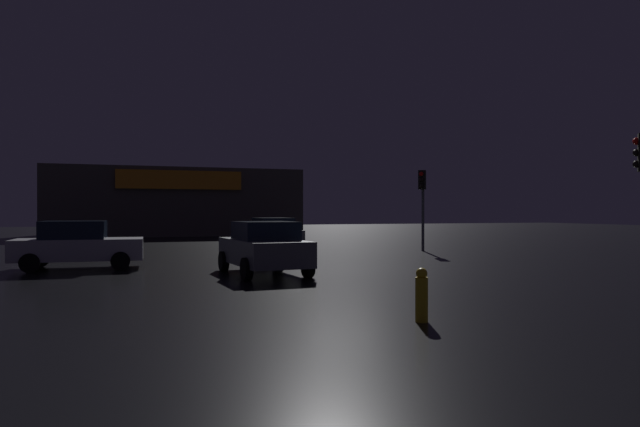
# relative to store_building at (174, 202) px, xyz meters

# --- Properties ---
(ground_plane) EXTENTS (120.00, 120.00, 0.00)m
(ground_plane) POSITION_rel_store_building_xyz_m (2.46, -30.60, -2.60)
(ground_plane) COLOR black
(store_building) EXTENTS (19.05, 9.01, 5.19)m
(store_building) POSITION_rel_store_building_xyz_m (0.00, 0.00, 0.00)
(store_building) COLOR #4C4742
(store_building) RESTS_ON ground
(traffic_signal_main) EXTENTS (0.42, 0.42, 3.85)m
(traffic_signal_main) POSITION_rel_store_building_xyz_m (9.23, -23.70, 0.19)
(traffic_signal_main) COLOR #595B60
(traffic_signal_main) RESTS_ON ground
(car_near) EXTENTS (2.00, 3.97, 1.59)m
(car_near) POSITION_rel_store_building_xyz_m (2.44, -21.75, -1.77)
(car_near) COLOR slate
(car_near) RESTS_ON ground
(car_far) EXTENTS (2.21, 4.18, 1.60)m
(car_far) POSITION_rel_store_building_xyz_m (-0.38, -31.10, -1.79)
(car_far) COLOR slate
(car_far) RESTS_ON ground
(car_crossing) EXTENTS (4.13, 2.22, 1.58)m
(car_crossing) POSITION_rel_store_building_xyz_m (-5.77, -27.37, -1.80)
(car_crossing) COLOR #B7B7BF
(car_crossing) RESTS_ON ground
(fire_hydrant) EXTENTS (0.22, 0.22, 0.93)m
(fire_hydrant) POSITION_rel_store_building_xyz_m (0.33, -39.34, -2.14)
(fire_hydrant) COLOR gold
(fire_hydrant) RESTS_ON ground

